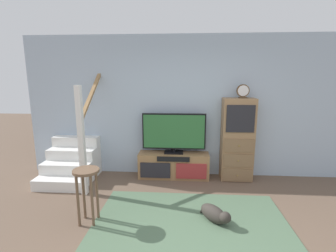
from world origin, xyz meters
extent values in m
cube|color=#A8BCD1|center=(0.00, 2.46, 1.35)|extent=(6.40, 0.12, 2.70)
cube|color=#4C664C|center=(0.00, 0.60, 0.01)|extent=(2.60, 1.80, 0.01)
cube|color=#997047|center=(-0.30, 2.20, 0.24)|extent=(1.34, 0.36, 0.49)
cube|color=#232328|center=(-0.64, 2.01, 0.20)|extent=(0.56, 0.02, 0.29)
cube|color=maroon|center=(0.04, 2.01, 0.20)|extent=(0.56, 0.02, 0.29)
cube|color=black|center=(-0.30, 2.01, 0.43)|extent=(0.61, 0.02, 0.09)
cube|color=black|center=(-0.30, 2.22, 0.50)|extent=(0.36, 0.22, 0.02)
cylinder|color=black|center=(-0.30, 2.22, 0.54)|extent=(0.05, 0.05, 0.06)
cube|color=black|center=(-0.30, 2.22, 0.91)|extent=(1.20, 0.05, 0.68)
cube|color=#2D6B38|center=(-0.30, 2.19, 0.91)|extent=(1.15, 0.01, 0.63)
cube|color=#93704C|center=(0.88, 2.21, 0.77)|extent=(0.58, 0.34, 1.55)
cube|color=brown|center=(0.88, 2.03, 0.14)|extent=(0.53, 0.02, 0.24)
sphere|color=olive|center=(0.88, 2.01, 0.14)|extent=(0.03, 0.03, 0.03)
cube|color=brown|center=(0.88, 2.03, 0.43)|extent=(0.53, 0.02, 0.24)
sphere|color=olive|center=(0.88, 2.01, 0.43)|extent=(0.03, 0.03, 0.03)
cube|color=brown|center=(0.88, 2.03, 0.71)|extent=(0.53, 0.02, 0.24)
sphere|color=olive|center=(0.88, 2.01, 0.71)|extent=(0.03, 0.03, 0.03)
cube|color=#232328|center=(0.88, 2.03, 1.20)|extent=(0.49, 0.02, 0.49)
cube|color=#4C3823|center=(0.93, 2.19, 1.56)|extent=(0.13, 0.08, 0.02)
cylinder|color=brown|center=(0.93, 2.19, 1.68)|extent=(0.22, 0.04, 0.22)
cylinder|color=silver|center=(0.93, 2.16, 1.68)|extent=(0.19, 0.01, 0.19)
cube|color=white|center=(-2.25, 1.53, 0.10)|extent=(0.90, 0.26, 0.19)
cube|color=white|center=(-2.25, 1.79, 0.19)|extent=(0.90, 0.26, 0.38)
cube|color=white|center=(-2.25, 2.05, 0.29)|extent=(0.90, 0.26, 0.57)
cube|color=white|center=(-2.25, 2.31, 0.38)|extent=(0.90, 0.26, 0.76)
cube|color=white|center=(-2.25, 2.57, 0.47)|extent=(0.90, 0.26, 0.95)
cube|color=white|center=(-1.75, 1.40, 0.90)|extent=(0.09, 0.09, 1.80)
cube|color=#9E7547|center=(-1.75, 2.05, 1.70)|extent=(0.06, 1.33, 0.99)
cylinder|color=brown|center=(-1.46, 0.51, 0.36)|extent=(0.04, 0.04, 0.72)
cylinder|color=brown|center=(-1.27, 0.51, 0.36)|extent=(0.04, 0.04, 0.72)
cylinder|color=brown|center=(-1.46, 0.69, 0.36)|extent=(0.04, 0.04, 0.72)
cylinder|color=brown|center=(-1.27, 0.69, 0.36)|extent=(0.04, 0.04, 0.72)
cylinder|color=brown|center=(-1.37, 0.60, 0.73)|extent=(0.34, 0.34, 0.03)
ellipsoid|color=#332D28|center=(0.31, 0.74, 0.11)|extent=(0.43, 0.47, 0.22)
sphere|color=#332D28|center=(0.44, 0.58, 0.15)|extent=(0.15, 0.15, 0.15)
cylinder|color=#332D28|center=(0.18, 0.91, 0.08)|extent=(0.09, 0.10, 0.16)
camera|label=1|loc=(-0.10, -2.33, 1.93)|focal=26.38mm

